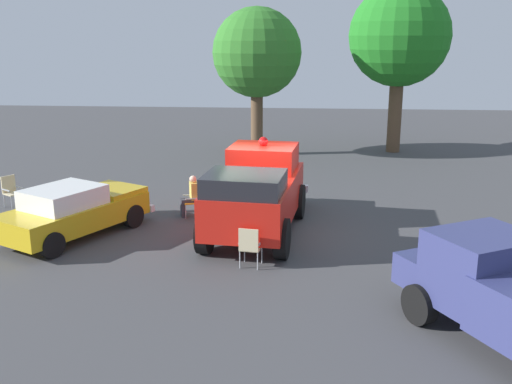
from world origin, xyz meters
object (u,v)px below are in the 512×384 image
object	(u,v)px
lawn_chair_by_car	(11,189)
oak_tree_left	(257,53)
lawn_chair_spare	(250,245)
classic_hot_rod	(75,210)
vintage_fire_truck	(258,191)
lawn_chair_near_truck	(195,197)
spectator_seated	(191,194)
oak_tree_right	(400,37)

from	to	relation	value
lawn_chair_by_car	oak_tree_left	world-z (taller)	oak_tree_left
lawn_chair_spare	classic_hot_rod	bearing A→B (deg)	68.97
vintage_fire_truck	lawn_chair_spare	bearing A→B (deg)	-179.28
lawn_chair_near_truck	oak_tree_left	world-z (taller)	oak_tree_left
lawn_chair_near_truck	spectator_seated	bearing A→B (deg)	111.82
spectator_seated	lawn_chair_near_truck	bearing A→B (deg)	-68.18
lawn_chair_near_truck	lawn_chair_by_car	size ratio (longest dim) A/B	1.00
vintage_fire_truck	lawn_chair_by_car	bearing A→B (deg)	77.33
lawn_chair_near_truck	oak_tree_left	xyz separation A→B (m)	(9.93, -1.11, 4.08)
lawn_chair_spare	oak_tree_left	distance (m)	14.63
vintage_fire_truck	lawn_chair_near_truck	distance (m)	2.52
vintage_fire_truck	classic_hot_rod	bearing A→B (deg)	99.16
lawn_chair_near_truck	oak_tree_right	distance (m)	14.44
lawn_chair_by_car	oak_tree_right	world-z (taller)	oak_tree_right
lawn_chair_near_truck	lawn_chair_spare	bearing A→B (deg)	-152.98
classic_hot_rod	lawn_chair_by_car	size ratio (longest dim) A/B	4.63
vintage_fire_truck	classic_hot_rod	size ratio (longest dim) A/B	1.30
vintage_fire_truck	spectator_seated	distance (m)	2.57
oak_tree_left	oak_tree_right	bearing A→B (deg)	-78.45
vintage_fire_truck	oak_tree_left	xyz separation A→B (m)	(11.25, 0.94, 3.48)
lawn_chair_near_truck	oak_tree_right	xyz separation A→B (m)	(11.26, -7.65, 4.82)
spectator_seated	oak_tree_right	bearing A→B (deg)	-34.49
classic_hot_rod	oak_tree_right	xyz separation A→B (m)	(13.40, -10.64, 4.66)
lawn_chair_by_car	oak_tree_left	distance (m)	12.59
classic_hot_rod	oak_tree_left	xyz separation A→B (m)	(12.06, -4.11, 3.93)
classic_hot_rod	lawn_chair_near_truck	distance (m)	3.68
vintage_fire_truck	lawn_chair_near_truck	size ratio (longest dim) A/B	6.03
lawn_chair_near_truck	oak_tree_left	distance (m)	10.79
lawn_chair_near_truck	oak_tree_left	bearing A→B (deg)	-6.38
spectator_seated	oak_tree_right	size ratio (longest dim) A/B	0.17
classic_hot_rod	spectator_seated	world-z (taller)	classic_hot_rod
lawn_chair_spare	oak_tree_right	size ratio (longest dim) A/B	0.13
vintage_fire_truck	classic_hot_rod	distance (m)	5.13
classic_hot_rod	lawn_chair_spare	size ratio (longest dim) A/B	4.63
spectator_seated	oak_tree_left	size ratio (longest dim) A/B	0.19
lawn_chair_near_truck	lawn_chair_by_car	bearing A→B (deg)	85.10
vintage_fire_truck	spectator_seated	world-z (taller)	vintage_fire_truck
classic_hot_rod	lawn_chair_by_car	world-z (taller)	classic_hot_rod
classic_hot_rod	lawn_chair_near_truck	bearing A→B (deg)	-54.48
vintage_fire_truck	oak_tree_left	world-z (taller)	oak_tree_left
oak_tree_left	classic_hot_rod	bearing A→B (deg)	161.20
lawn_chair_spare	oak_tree_right	bearing A→B (deg)	-19.91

